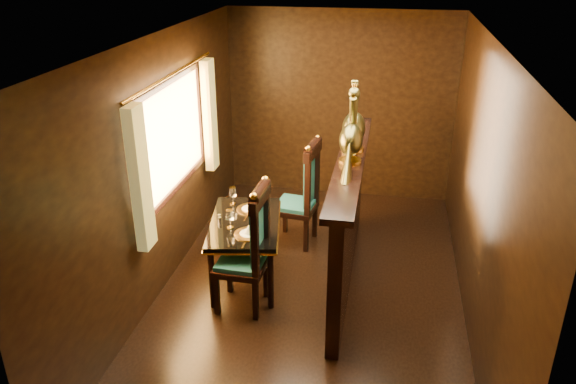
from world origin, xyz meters
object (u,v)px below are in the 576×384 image
(dining_table, at_px, (245,227))
(peacock_left, at_px, (352,126))
(chair_right, at_px, (305,191))
(peacock_right, at_px, (354,114))
(chair_left, at_px, (253,245))

(dining_table, height_order, peacock_left, peacock_left)
(peacock_left, bearing_deg, chair_right, 123.44)
(chair_right, bearing_deg, peacock_right, -34.72)
(chair_left, bearing_deg, dining_table, 116.13)
(chair_left, height_order, peacock_left, peacock_left)
(dining_table, bearing_deg, chair_left, -76.09)
(chair_right, xyz_separation_m, peacock_left, (0.54, -0.82, 1.05))
(dining_table, distance_m, chair_left, 0.52)
(chair_left, height_order, chair_right, chair_left)
(peacock_left, height_order, peacock_right, peacock_right)
(chair_right, xyz_separation_m, peacock_right, (0.54, -0.49, 1.06))
(chair_left, distance_m, peacock_left, 1.42)
(peacock_left, relative_size, peacock_right, 0.96)
(chair_left, bearing_deg, chair_right, 80.59)
(chair_right, height_order, peacock_right, peacock_right)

